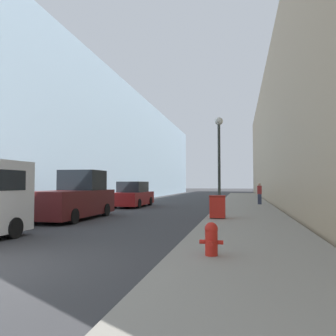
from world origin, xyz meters
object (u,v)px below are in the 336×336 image
(fire_hydrant, at_px, (211,238))
(lamppost, at_px, (219,151))
(parked_sedan_near, at_px, (133,195))
(pedestrian_on_sidewalk, at_px, (260,194))
(pickup_truck, at_px, (75,198))
(trash_bin, at_px, (218,206))

(fire_hydrant, distance_m, lamppost, 12.69)
(lamppost, relative_size, parked_sedan_near, 1.16)
(lamppost, height_order, pedestrian_on_sidewalk, lamppost)
(parked_sedan_near, height_order, pedestrian_on_sidewalk, parked_sedan_near)
(fire_hydrant, distance_m, pickup_truck, 10.05)
(trash_bin, bearing_deg, lamppost, 92.53)
(trash_bin, xyz_separation_m, lamppost, (-0.21, 4.73, 2.92))
(pickup_truck, bearing_deg, lamppost, 38.52)
(parked_sedan_near, bearing_deg, lamppost, -25.67)
(lamppost, xyz_separation_m, pedestrian_on_sidewalk, (2.58, 5.57, -2.65))
(lamppost, bearing_deg, pickup_truck, -141.48)
(trash_bin, height_order, parked_sedan_near, parked_sedan_near)
(fire_hydrant, relative_size, trash_bin, 0.70)
(lamppost, relative_size, pickup_truck, 1.02)
(lamppost, height_order, pickup_truck, lamppost)
(lamppost, bearing_deg, pedestrian_on_sidewalk, 65.13)
(pickup_truck, distance_m, pedestrian_on_sidewalk, 14.04)
(fire_hydrant, distance_m, parked_sedan_near, 16.83)
(trash_bin, height_order, lamppost, lamppost)
(pickup_truck, xyz_separation_m, pedestrian_on_sidewalk, (9.06, 10.73, -0.04))
(lamppost, height_order, parked_sedan_near, lamppost)
(pickup_truck, bearing_deg, parked_sedan_near, 88.98)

